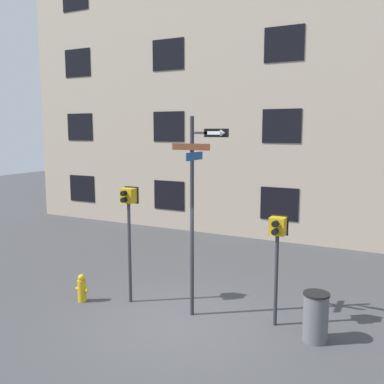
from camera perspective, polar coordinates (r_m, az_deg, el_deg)
ground_plane at (r=9.85m, az=-1.61°, el=-17.02°), size 60.00×60.00×0.00m
building_facade at (r=16.81m, az=12.45°, el=18.55°), size 24.00×0.63×14.55m
street_sign_pole at (r=9.42m, az=0.36°, el=-1.29°), size 1.31×0.77×4.50m
pedestrian_signal_left at (r=10.38m, az=-8.44°, el=-2.83°), size 0.39×0.40×2.86m
pedestrian_signal_right at (r=9.26m, az=11.29°, el=-6.27°), size 0.39×0.40×2.42m
fire_hydrant at (r=11.15m, az=-14.47°, el=-12.32°), size 0.37×0.21×0.69m
trash_bin at (r=9.23m, az=16.16°, el=-15.70°), size 0.52×0.52×1.00m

